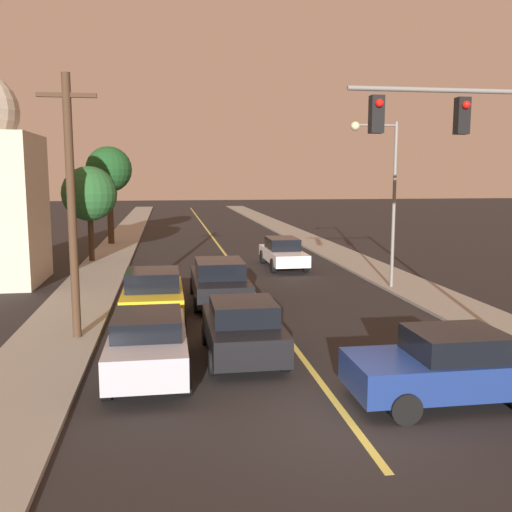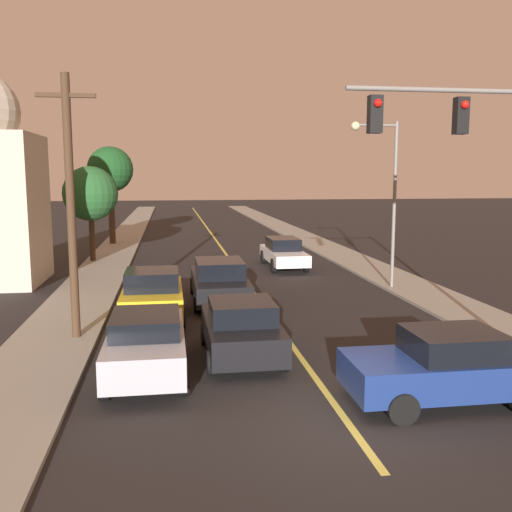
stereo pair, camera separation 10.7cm
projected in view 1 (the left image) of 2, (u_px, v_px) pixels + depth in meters
name	position (u px, v px, depth m)	size (l,w,h in m)	color
ground_plane	(350.00, 422.00, 11.04)	(200.00, 200.00, 0.00)	black
road_surface	(210.00, 234.00, 46.25)	(10.92, 80.00, 0.01)	black
sidewalk_left	(126.00, 235.00, 45.22)	(2.50, 80.00, 0.12)	gray
sidewalk_right	(291.00, 232.00, 47.27)	(2.50, 80.00, 0.12)	gray
car_near_lane_front	(243.00, 329.00, 14.88)	(1.98, 4.04, 1.55)	black
car_near_lane_second	(219.00, 281.00, 21.40)	(2.07, 5.12, 1.62)	black
car_outer_lane_front	(148.00, 343.00, 13.49)	(1.91, 4.41, 1.55)	#A5A8B2
car_outer_lane_second	(153.00, 295.00, 18.61)	(2.04, 4.16, 1.71)	gold
car_far_oncoming	(283.00, 252.00, 29.46)	(1.84, 5.04, 1.54)	white
car_crossing_right	(449.00, 366.00, 11.92)	(4.15, 1.98, 1.55)	navy
traffic_signal_mast	(476.00, 162.00, 14.38)	(5.04, 0.42, 6.95)	slate
streetlamp_right	(383.00, 181.00, 23.20)	(1.99, 0.36, 6.77)	slate
utility_pole_left	(71.00, 203.00, 15.93)	(1.60, 0.24, 7.39)	#422D1E
tree_left_near	(89.00, 194.00, 30.64)	(2.94, 2.94, 5.12)	#3D2B1C
tree_left_far	(109.00, 170.00, 38.28)	(3.06, 3.06, 6.55)	#3D2B1C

